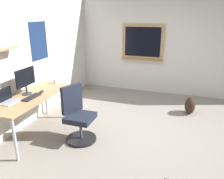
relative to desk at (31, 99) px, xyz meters
name	(u,v)px	position (x,y,z in m)	size (l,w,h in m)	color
ground_plane	(152,137)	(0.55, -2.05, -0.67)	(5.20, 5.20, 0.00)	gray
wall_back	(28,56)	(0.55, 0.40, 0.64)	(5.00, 0.30, 2.60)	silver
wall_right	(170,45)	(3.00, -2.03, 0.64)	(0.22, 5.00, 2.60)	silver
desk	(31,99)	(0.00, 0.00, 0.00)	(1.65, 0.64, 0.73)	tan
office_chair	(78,117)	(0.08, -0.84, -0.26)	(0.54, 0.56, 0.95)	black
laptop	(8,99)	(-0.37, 0.15, 0.12)	(0.31, 0.21, 0.23)	#ADAFB5
monitor_primary	(26,79)	(0.04, 0.10, 0.34)	(0.46, 0.17, 0.46)	#38383D
keyboard	(32,97)	(-0.08, -0.08, 0.08)	(0.37, 0.13, 0.02)	black
computer_mouse	(42,91)	(0.20, -0.08, 0.08)	(0.10, 0.06, 0.03)	#262628
coffee_mug	(55,81)	(0.72, -0.03, 0.11)	(0.08, 0.08, 0.09)	silver
backpack	(190,105)	(1.79, -2.65, -0.48)	(0.32, 0.22, 0.37)	black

